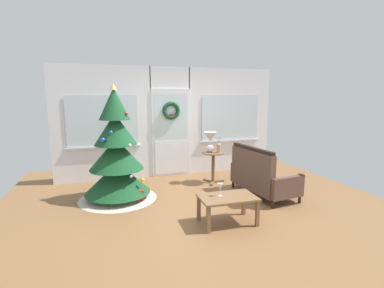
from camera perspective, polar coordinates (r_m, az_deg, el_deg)
name	(u,v)px	position (r m, az deg, el deg)	size (l,w,h in m)	color
ground_plane	(199,206)	(5.11, 1.35, -12.15)	(6.76, 6.76, 0.00)	brown
back_wall_with_door	(170,122)	(6.78, -4.32, 4.41)	(5.20, 0.19, 2.55)	white
christmas_tree	(117,160)	(5.42, -14.78, -3.01)	(1.43, 1.43, 2.11)	#4C331E
settee_sofa	(260,176)	(5.63, 13.36, -6.31)	(0.86, 1.44, 0.96)	black
side_table	(213,161)	(6.26, 4.23, -3.43)	(0.50, 0.48, 0.68)	brown
table_lamp	(210,139)	(6.19, 3.63, 0.96)	(0.28, 0.28, 0.44)	silver
flower_vase	(219,147)	(6.18, 5.33, -0.65)	(0.11, 0.10, 0.35)	tan
coffee_table	(228,200)	(4.37, 7.10, -11.09)	(0.85, 0.53, 0.42)	brown
wine_glass	(220,187)	(4.31, 5.62, -8.49)	(0.08, 0.08, 0.20)	silver
gift_box	(137,195)	(5.37, -10.87, -9.99)	(0.22, 0.19, 0.22)	red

